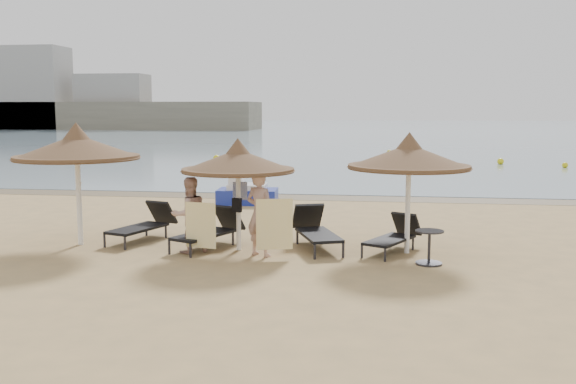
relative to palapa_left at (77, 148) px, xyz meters
name	(u,v)px	position (x,y,z in m)	size (l,w,h in m)	color
ground	(254,258)	(4.27, -0.73, -2.27)	(160.00, 160.00, 0.00)	tan
sea	(361,130)	(4.27, 79.27, -2.25)	(200.00, 140.00, 0.03)	gray
wet_sand_strip	(305,197)	(4.27, 8.67, -2.26)	(200.00, 1.60, 0.01)	brown
far_shore	(187,109)	(-20.84, 77.09, 0.64)	(150.00, 54.80, 12.00)	slate
palapa_left	(77,148)	(0.00, 0.00, 0.00)	(2.87, 2.87, 2.85)	white
palapa_center	(238,161)	(3.79, -0.05, -0.26)	(2.54, 2.54, 2.51)	white
palapa_right	(409,157)	(7.51, 0.18, -0.15)	(2.68, 2.68, 2.66)	white
lounger_far_left	(145,224)	(1.31, 0.70, -1.87)	(1.25, 2.09, 0.89)	#27262D
lounger_near_left	(211,230)	(3.09, 0.18, -1.86)	(1.41, 2.09, 0.90)	#27262D
lounger_near_right	(315,229)	(5.46, 0.46, -1.85)	(1.38, 2.19, 0.94)	#27262D
lounger_far_right	(394,235)	(7.24, 0.29, -1.90)	(1.37, 1.88, 0.81)	#27262D
side_table	(429,248)	(7.91, -0.80, -1.94)	(0.58, 0.58, 0.70)	#27262D
person_left	(189,209)	(2.77, -0.44, -1.29)	(0.89, 0.58, 1.94)	tan
person_right	(260,206)	(4.37, -0.55, -1.19)	(0.99, 0.65, 2.16)	tan
towel_left	(201,225)	(3.12, -0.79, -1.59)	(0.70, 0.14, 0.99)	yellow
towel_right	(274,224)	(4.72, -0.80, -1.52)	(0.75, 0.21, 1.08)	yellow
bag_patterned	(240,191)	(3.79, 0.13, -0.95)	(0.33, 0.21, 0.40)	silver
bag_dark	(237,205)	(3.79, -0.21, -1.22)	(0.23, 0.14, 0.31)	black
pedal_boat	(247,194)	(2.53, 6.88, -1.93)	(2.01, 1.25, 0.91)	navy
buoy_left	(217,158)	(-2.67, 23.14, -2.07)	(0.39, 0.39, 0.39)	yellow
buoy_mid	(389,152)	(7.58, 30.55, -2.11)	(0.31, 0.31, 0.31)	yellow
buoy_right	(565,165)	(16.64, 21.64, -2.11)	(0.31, 0.31, 0.31)	yellow
buoy_extra	(500,161)	(13.64, 23.27, -2.08)	(0.37, 0.37, 0.37)	yellow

